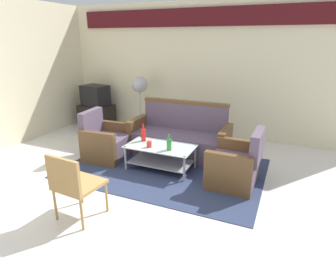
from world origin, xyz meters
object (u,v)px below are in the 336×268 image
object	(u,v)px
television	(95,95)
tv_stand	(97,116)
pedestal_fan	(140,88)
bottle_red	(143,135)
armchair_left	(106,143)
coffee_table	(161,154)
couch	(180,139)
armchair_right	(235,166)
bottle_green	(169,144)
cup	(149,144)
wicker_chair	(73,182)

from	to	relation	value
television	tv_stand	bearing A→B (deg)	90.00
tv_stand	pedestal_fan	world-z (taller)	pedestal_fan
bottle_red	armchair_left	bearing A→B (deg)	-175.90
bottle_red	coffee_table	bearing A→B (deg)	-15.29
couch	armchair_right	world-z (taller)	couch
tv_stand	armchair_left	bearing A→B (deg)	-48.90
armchair_left	television	size ratio (longest dim) A/B	1.28
tv_stand	pedestal_fan	bearing A→B (deg)	2.39
couch	bottle_green	size ratio (longest dim) A/B	7.01
armchair_left	pedestal_fan	xyz separation A→B (m)	(-0.19, 1.64, 0.73)
cup	television	xyz separation A→B (m)	(-2.34, 1.76, 0.30)
armchair_right	wicker_chair	size ratio (longest dim) A/B	1.01
bottle_red	bottle_green	bearing A→B (deg)	-20.92
bottle_green	armchair_left	bearing A→B (deg)	172.92
armchair_left	cup	world-z (taller)	armchair_left
couch	bottle_green	distance (m)	0.86
television	cup	bearing A→B (deg)	152.12
wicker_chair	armchair_right	bearing A→B (deg)	51.23
armchair_left	television	xyz separation A→B (m)	(-1.38, 1.59, 0.47)
pedestal_fan	bottle_red	bearing A→B (deg)	-59.64
armchair_left	bottle_red	distance (m)	0.78
wicker_chair	armchair_left	bearing A→B (deg)	119.04
coffee_table	wicker_chair	bearing A→B (deg)	-101.18
couch	armchair_left	xyz separation A→B (m)	(-1.16, -0.66, -0.03)
cup	armchair_left	bearing A→B (deg)	169.83
armchair_right	television	bearing A→B (deg)	67.23
couch	armchair_right	size ratio (longest dim) A/B	2.12
coffee_table	bottle_red	distance (m)	0.45
armchair_left	armchair_right	size ratio (longest dim) A/B	1.00
coffee_table	pedestal_fan	world-z (taller)	pedestal_fan
armchair_right	pedestal_fan	bearing A→B (deg)	57.12
couch	tv_stand	xyz separation A→B (m)	(-2.54, 0.92, -0.06)
cup	tv_stand	world-z (taller)	tv_stand
bottle_green	television	world-z (taller)	television
couch	television	distance (m)	2.74
armchair_right	bottle_green	distance (m)	1.05
armchair_left	wicker_chair	xyz separation A→B (m)	(0.77, -1.71, 0.21)
cup	coffee_table	bearing A→B (deg)	42.08
armchair_left	coffee_table	bearing A→B (deg)	83.16
bottle_red	television	world-z (taller)	television
cup	television	bearing A→B (deg)	143.08
bottle_green	bottle_red	xyz separation A→B (m)	(-0.56, 0.21, 0.01)
coffee_table	wicker_chair	distance (m)	1.71
tv_stand	couch	bearing A→B (deg)	-19.96
couch	armchair_left	world-z (taller)	couch
bottle_green	tv_stand	world-z (taller)	bottle_green
couch	coffee_table	size ratio (longest dim) A/B	1.64
armchair_right	coffee_table	bearing A→B (deg)	90.09
armchair_right	cup	bearing A→B (deg)	95.56
couch	pedestal_fan	bearing A→B (deg)	-36.32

